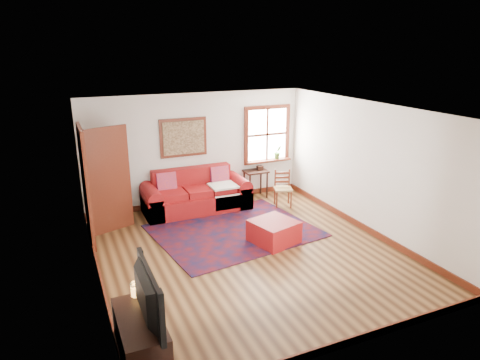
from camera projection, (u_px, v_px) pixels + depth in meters
name	position (u px, v px, depth m)	size (l,w,h in m)	color
ground	(248.00, 252.00, 7.52)	(5.50, 5.50, 0.00)	#3F2311
room_envelope	(248.00, 161.00, 7.04)	(5.04, 5.54, 2.52)	silver
window	(268.00, 140.00, 10.17)	(1.18, 0.20, 1.38)	white
doorway	(100.00, 181.00, 7.91)	(0.89, 1.08, 2.14)	black
framed_artwork	(184.00, 138.00, 9.31)	(1.05, 0.07, 0.85)	#5F2414
persian_rug	(234.00, 231.00, 8.35)	(2.95, 2.36, 0.02)	#500B0F
red_leather_sofa	(196.00, 197.00, 9.37)	(2.29, 0.95, 0.90)	maroon
red_ottoman	(274.00, 232.00, 7.82)	(0.73, 0.73, 0.42)	maroon
side_table	(256.00, 175.00, 10.09)	(0.54, 0.41, 0.66)	black
ladder_back_chair	(283.00, 187.00, 9.59)	(0.48, 0.47, 0.81)	tan
media_cabinet	(141.00, 340.00, 4.82)	(0.48, 1.06, 0.58)	black
television	(140.00, 296.00, 4.59)	(1.09, 0.14, 0.63)	black
candle_hurricane	(136.00, 290.00, 5.12)	(0.12, 0.12, 0.18)	silver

